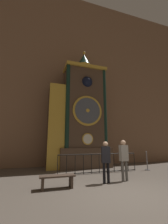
% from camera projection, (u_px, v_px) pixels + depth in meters
% --- Properties ---
extents(ground_plane, '(28.00, 28.00, 0.00)m').
position_uv_depth(ground_plane, '(127.00, 194.00, 4.58)').
color(ground_plane, brown).
extents(cathedral_back_wall, '(24.00, 0.32, 14.24)m').
position_uv_depth(cathedral_back_wall, '(74.00, 73.00, 12.07)').
color(cathedral_back_wall, '#846047').
rests_on(cathedral_back_wall, ground_plane).
extents(clock_tower, '(4.13, 1.82, 8.36)m').
position_uv_depth(clock_tower, '(80.00, 115.00, 10.26)').
color(clock_tower, brown).
rests_on(clock_tower, ground_plane).
extents(railing_fence, '(4.43, 0.05, 0.99)m').
position_uv_depth(railing_fence, '(99.00, 162.00, 7.93)').
color(railing_fence, black).
rests_on(railing_fence, ground_plane).
extents(visitor_near, '(0.38, 0.30, 1.60)m').
position_uv_depth(visitor_near, '(106.00, 158.00, 6.03)').
color(visitor_near, black).
rests_on(visitor_near, ground_plane).
extents(visitor_far, '(0.34, 0.22, 1.67)m').
position_uv_depth(visitor_far, '(124.00, 156.00, 6.38)').
color(visitor_far, '#58554F').
rests_on(visitor_far, ground_plane).
extents(stanchion_post, '(0.28, 0.28, 1.07)m').
position_uv_depth(stanchion_post, '(147.00, 164.00, 8.75)').
color(stanchion_post, gray).
rests_on(stanchion_post, ground_plane).
extents(visitor_bench, '(1.23, 0.40, 0.44)m').
position_uv_depth(visitor_bench, '(57.00, 179.00, 5.20)').
color(visitor_bench, '#423328').
rests_on(visitor_bench, ground_plane).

